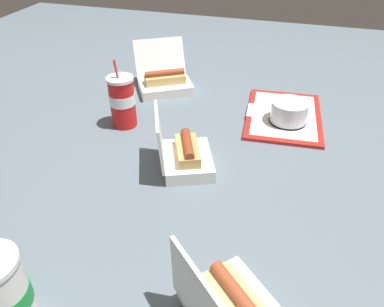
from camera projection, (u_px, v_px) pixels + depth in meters
ground_plane at (183, 170)px, 1.10m from camera, size 3.20×3.20×0.00m
food_tray at (284, 116)px, 1.35m from camera, size 0.39×0.29×0.01m
cake_container at (289, 113)px, 1.28m from camera, size 0.13×0.13×0.07m
ketchup_cup at (286, 105)px, 1.37m from camera, size 0.04×0.04×0.02m
napkin_stack at (261, 111)px, 1.35m from camera, size 0.11×0.11×0.00m
plastic_fork at (303, 113)px, 1.34m from camera, size 0.11×0.02×0.00m
clamshell_hotdog_center at (184, 155)px, 1.09m from camera, size 0.23×0.21×0.18m
clamshell_hotdog_front at (165, 81)px, 1.51m from camera, size 0.29×0.29×0.18m
soda_cup_left at (2, 295)px, 0.66m from camera, size 0.10×0.10×0.24m
soda_cup_front at (122, 101)px, 1.25m from camera, size 0.09×0.09×0.24m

